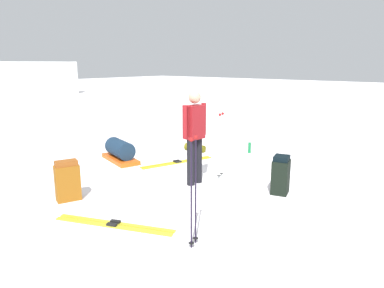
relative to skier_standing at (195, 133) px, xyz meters
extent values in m
plane|color=white|center=(0.14, 0.17, -0.95)|extent=(80.00, 80.00, 0.00)
cylinder|color=black|center=(-0.10, 0.01, -0.53)|extent=(0.14, 0.14, 0.85)
cylinder|color=black|center=(0.10, -0.01, -0.53)|extent=(0.14, 0.14, 0.85)
cube|color=maroon|center=(0.00, 0.00, 0.20)|extent=(0.35, 0.24, 0.60)
cylinder|color=maroon|center=(-0.24, 0.02, 0.23)|extent=(0.09, 0.09, 0.58)
cylinder|color=maroon|center=(0.24, -0.02, 0.23)|extent=(0.09, 0.09, 0.58)
sphere|color=tan|center=(0.00, 0.00, 0.64)|extent=(0.22, 0.22, 0.22)
cube|color=gold|center=(-2.11, -0.28, -0.94)|extent=(0.74, 1.64, 0.02)
cube|color=black|center=(-2.11, -0.28, -0.92)|extent=(0.11, 0.15, 0.03)
cube|color=gold|center=(-2.01, -0.24, -0.94)|extent=(0.74, 1.64, 0.02)
cube|color=black|center=(-2.01, -0.24, -0.92)|extent=(0.11, 0.15, 0.03)
cube|color=gold|center=(0.82, 1.14, -0.94)|extent=(1.69, 0.61, 0.02)
cube|color=black|center=(0.82, 1.14, -0.92)|extent=(0.15, 0.10, 0.03)
cube|color=gold|center=(0.85, 1.23, -0.94)|extent=(1.69, 0.61, 0.02)
cube|color=black|center=(0.85, 1.23, -0.92)|extent=(0.15, 0.10, 0.03)
cube|color=#915314|center=(-1.94, 1.05, -0.66)|extent=(0.43, 0.33, 0.58)
cube|color=brown|center=(-1.94, 1.05, -0.33)|extent=(0.38, 0.30, 0.08)
cube|color=black|center=(0.55, -1.44, -0.67)|extent=(0.38, 0.35, 0.58)
cube|color=black|center=(0.55, -1.44, -0.34)|extent=(0.35, 0.31, 0.08)
cylinder|color=#B5BFBA|center=(0.52, -0.18, -0.35)|extent=(0.02, 0.02, 1.21)
sphere|color=#A51919|center=(0.52, -0.18, 0.29)|extent=(0.05, 0.05, 0.05)
cylinder|color=black|center=(0.52, -0.18, -0.89)|extent=(0.07, 0.07, 0.01)
cylinder|color=#B5BFBA|center=(0.67, -0.14, -0.35)|extent=(0.02, 0.02, 1.21)
sphere|color=#A51919|center=(0.67, -0.14, 0.29)|extent=(0.05, 0.05, 0.05)
cylinder|color=black|center=(0.67, -0.14, -0.89)|extent=(0.07, 0.07, 0.01)
cylinder|color=black|center=(-1.84, -1.46, -0.30)|extent=(0.02, 0.02, 1.31)
sphere|color=#A51919|center=(-1.84, -1.46, 0.38)|extent=(0.05, 0.05, 0.05)
cylinder|color=black|center=(-1.84, -1.46, -0.89)|extent=(0.07, 0.07, 0.01)
cylinder|color=black|center=(-1.71, -1.42, -0.30)|extent=(0.02, 0.02, 1.31)
sphere|color=#A51919|center=(-1.71, -1.42, 0.38)|extent=(0.05, 0.05, 0.05)
cylinder|color=black|center=(-1.71, -1.42, -0.89)|extent=(0.07, 0.07, 0.01)
cube|color=#E95414|center=(0.12, 2.28, -0.91)|extent=(0.75, 1.23, 0.09)
cylinder|color=#172C42|center=(0.12, 2.28, -0.66)|extent=(0.61, 0.89, 0.40)
cylinder|color=#615C11|center=(1.92, 1.56, -0.86)|extent=(0.23, 0.56, 0.18)
cylinder|color=#14743A|center=(2.65, 0.42, -0.82)|extent=(0.07, 0.07, 0.26)
camera|label=1|loc=(-4.85, -3.98, 1.22)|focal=33.39mm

